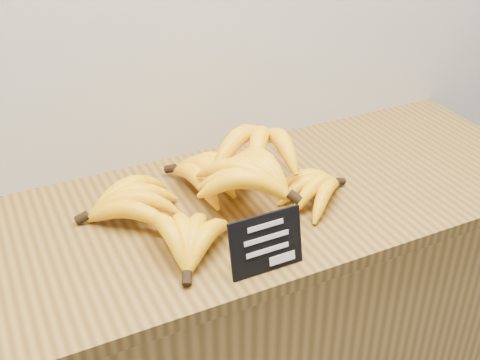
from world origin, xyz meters
TOP-DOWN VIEW (x-y plane):
  - counter at (-0.19, 2.75)m, footprint 1.52×0.50m
  - counter_top at (-0.19, 2.75)m, footprint 1.52×0.54m
  - chalkboard_sign at (-0.21, 2.53)m, footprint 0.14×0.03m
  - banana_pile at (-0.20, 2.75)m, footprint 0.57×0.40m

SIDE VIEW (x-z plane):
  - counter at x=-0.19m, z-range 0.00..0.90m
  - counter_top at x=-0.19m, z-range 0.90..0.93m
  - chalkboard_sign at x=-0.21m, z-range 0.93..1.04m
  - banana_pile at x=-0.20m, z-range 0.92..1.05m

